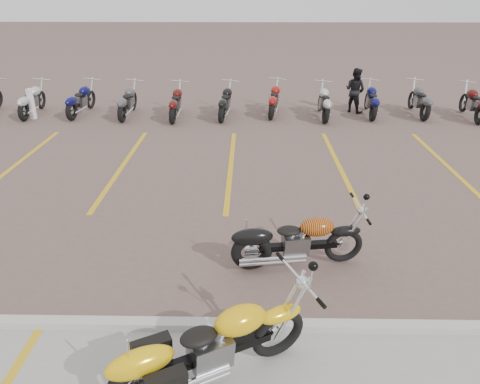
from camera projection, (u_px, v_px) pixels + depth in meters
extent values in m
plane|color=brown|center=(222.00, 250.00, 8.01)|extent=(100.00, 100.00, 0.00)
cube|color=#ADAAA3|center=(214.00, 325.00, 6.16)|extent=(60.00, 0.18, 0.12)
torus|color=black|center=(276.00, 333.00, 5.61)|extent=(0.67, 0.43, 0.70)
torus|color=black|center=(141.00, 382.00, 4.92)|extent=(0.74, 0.51, 0.74)
cube|color=black|center=(212.00, 351.00, 5.24)|extent=(1.29, 0.77, 0.11)
cube|color=slate|center=(208.00, 349.00, 5.19)|extent=(0.55, 0.50, 0.36)
ellipsoid|color=#E7AC0C|center=(236.00, 316.00, 5.21)|extent=(0.71, 0.59, 0.32)
ellipsoid|color=black|center=(195.00, 333.00, 5.02)|extent=(0.50, 0.44, 0.13)
torus|color=black|center=(342.00, 246.00, 7.53)|extent=(0.63, 0.19, 0.62)
torus|color=black|center=(251.00, 252.00, 7.36)|extent=(0.68, 0.26, 0.66)
cube|color=black|center=(298.00, 246.00, 7.43)|extent=(1.25, 0.29, 0.10)
cube|color=slate|center=(295.00, 243.00, 7.40)|extent=(0.44, 0.34, 0.33)
ellipsoid|color=black|center=(315.00, 225.00, 7.31)|extent=(0.59, 0.38, 0.29)
ellipsoid|color=black|center=(288.00, 229.00, 7.28)|extent=(0.41, 0.30, 0.12)
imported|color=black|center=(355.00, 90.00, 16.22)|extent=(0.93, 0.92, 1.52)
cube|color=silver|center=(31.00, 104.00, 15.49)|extent=(0.20, 0.20, 1.00)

